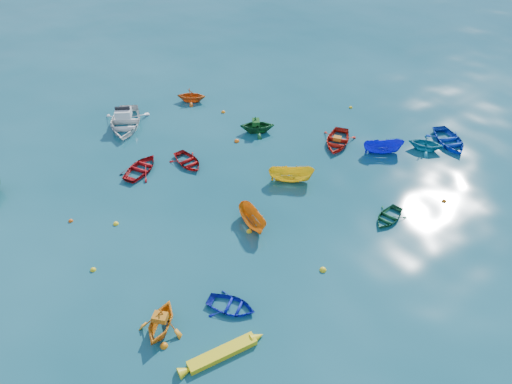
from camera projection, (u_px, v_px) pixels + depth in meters
ground at (307, 240)px, 29.40m from camera, size 160.00×160.00×0.00m
dinghy_blue_sw at (231, 308)px, 25.59m from camera, size 2.94×3.16×0.53m
dinghy_blue_se at (448, 143)px, 37.27m from camera, size 3.96×4.41×0.75m
dinghy_orange_w at (162, 329)px, 24.63m from camera, size 3.48×3.45×1.39m
sampan_yellow_mid at (291, 181)px, 33.75m from camera, size 3.09×2.89×1.19m
dinghy_green_e at (388, 219)px, 30.82m from camera, size 2.81×2.28×0.51m
dinghy_cyan_se at (424, 150)px, 36.64m from camera, size 3.16×3.24×1.30m
dinghy_red_nw at (142, 170)px, 34.67m from camera, size 3.83×3.46×0.65m
sampan_orange_n at (253, 225)px, 30.41m from camera, size 1.64×3.03×1.11m
dinghy_green_n at (257, 132)px, 38.50m from camera, size 3.45×3.36×1.38m
dinghy_red_ne at (337, 143)px, 37.27m from camera, size 4.25×3.99×0.72m
sampan_blue_far at (382, 153)px, 36.33m from camera, size 3.01×2.60×1.13m
dinghy_red_far at (188, 164)px, 35.29m from camera, size 2.02×2.82×0.58m
dinghy_orange_far at (192, 101)px, 42.19m from camera, size 3.16×3.13×1.26m
kayak_yellow at (223, 355)px, 23.51m from camera, size 4.17×1.22×0.42m
motorboat_white at (126, 126)px, 39.15m from camera, size 5.59×6.01×1.62m
tarp_orange_a at (160, 317)px, 24.11m from camera, size 0.85×0.87×0.34m
tarp_green_b at (256, 122)px, 37.95m from camera, size 0.88×0.93×0.36m
tarp_orange_b at (337, 138)px, 36.88m from camera, size 0.69×0.72×0.28m
buoy_or_a at (164, 346)px, 23.87m from camera, size 0.39×0.39×0.39m
buoy_ye_a at (323, 270)px, 27.58m from camera, size 0.39×0.39×0.39m
buoy_or_b at (444, 201)px, 32.13m from camera, size 0.30×0.30×0.30m
buoy_ye_b at (93, 270)px, 27.59m from camera, size 0.33×0.33×0.33m
buoy_or_c at (71, 221)px, 30.66m from camera, size 0.29×0.29×0.29m
buoy_ye_c at (249, 232)px, 29.95m from camera, size 0.33×0.33×0.33m
buoy_or_d at (237, 141)px, 37.46m from camera, size 0.39×0.39×0.39m
buoy_ye_d at (116, 224)px, 30.46m from camera, size 0.33×0.33×0.33m
buoy_or_e at (223, 112)px, 40.75m from camera, size 0.33×0.33×0.33m
buoy_ye_e at (351, 108)px, 41.34m from camera, size 0.30×0.30×0.30m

